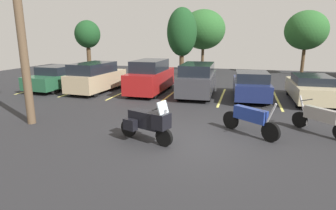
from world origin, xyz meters
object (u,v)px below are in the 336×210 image
(car_green, at_px, (60,77))
(utility_pole, at_px, (21,29))
(car_navy, at_px, (251,85))
(car_tan, at_px, (96,77))
(car_charcoal, at_px, (198,79))
(car_red, at_px, (150,77))
(motorcycle_third, at_px, (250,119))
(motorcycle_second, at_px, (320,119))
(motorcycle_touring, at_px, (148,122))
(car_champagne, at_px, (310,88))

(car_green, xyz_separation_m, utility_pole, (3.63, -6.92, 2.90))
(car_navy, distance_m, utility_pole, 11.36)
(car_tan, distance_m, utility_pole, 7.19)
(car_tan, bearing_deg, car_green, 173.64)
(car_charcoal, bearing_deg, car_tan, -174.67)
(car_red, relative_size, car_charcoal, 1.00)
(motorcycle_third, height_order, car_red, car_red)
(motorcycle_second, distance_m, car_charcoal, 7.65)
(motorcycle_touring, height_order, car_red, car_red)
(motorcycle_second, bearing_deg, car_charcoal, 133.81)
(motorcycle_second, relative_size, motorcycle_third, 0.87)
(car_tan, bearing_deg, motorcycle_second, -23.16)
(motorcycle_touring, xyz_separation_m, car_charcoal, (0.31, 7.89, 0.26))
(motorcycle_touring, xyz_separation_m, car_green, (-8.77, 7.62, 0.07))
(car_charcoal, bearing_deg, car_champagne, -0.39)
(car_green, relative_size, car_navy, 1.11)
(motorcycle_second, relative_size, car_red, 0.36)
(car_tan, height_order, car_red, car_red)
(car_tan, relative_size, utility_pole, 0.64)
(car_green, xyz_separation_m, car_charcoal, (9.08, 0.27, 0.19))
(motorcycle_second, xyz_separation_m, car_navy, (-2.30, 5.35, 0.20))
(motorcycle_second, xyz_separation_m, car_charcoal, (-5.29, 5.51, 0.39))
(motorcycle_touring, xyz_separation_m, car_navy, (3.30, 7.73, 0.07))
(motorcycle_second, bearing_deg, car_tan, 156.84)
(car_green, relative_size, car_charcoal, 1.06)
(car_champagne, bearing_deg, car_green, -179.15)
(motorcycle_third, xyz_separation_m, car_green, (-11.99, 6.04, 0.16))
(car_tan, bearing_deg, utility_pole, -83.22)
(car_tan, distance_m, car_charcoal, 6.26)
(motorcycle_touring, distance_m, car_red, 8.35)
(car_charcoal, distance_m, car_champagne, 6.02)
(motorcycle_third, bearing_deg, car_green, 153.26)
(motorcycle_touring, height_order, motorcycle_third, motorcycle_touring)
(car_green, distance_m, car_charcoal, 9.08)
(motorcycle_third, height_order, car_champagne, car_champagne)
(motorcycle_third, bearing_deg, utility_pole, -173.98)
(motorcycle_second, xyz_separation_m, car_green, (-14.37, 5.25, 0.20))
(car_charcoal, height_order, car_champagne, car_charcoal)
(car_charcoal, xyz_separation_m, utility_pole, (-5.45, -7.19, 2.71))
(car_red, xyz_separation_m, car_navy, (5.89, -0.21, -0.22))
(utility_pole, bearing_deg, motorcycle_third, 6.02)
(utility_pole, bearing_deg, car_tan, 96.78)
(car_red, xyz_separation_m, car_champagne, (8.91, -0.08, -0.25))
(car_tan, bearing_deg, car_navy, 2.61)
(motorcycle_touring, xyz_separation_m, motorcycle_second, (5.60, 2.38, -0.14))
(motorcycle_touring, relative_size, car_green, 0.41)
(car_champagne, bearing_deg, car_tan, -177.47)
(motorcycle_second, height_order, motorcycle_third, motorcycle_third)
(car_charcoal, xyz_separation_m, car_champagne, (6.01, -0.04, -0.22))
(car_charcoal, bearing_deg, car_navy, -3.11)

